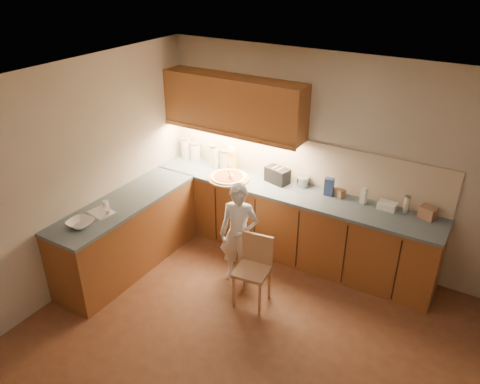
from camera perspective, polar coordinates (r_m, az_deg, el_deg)
The scene contains 24 objects.
room at distance 4.03m, azimuth 0.93°, elevation -0.95°, with size 4.54×4.50×2.62m.
l_counter at distance 5.97m, azimuth -0.77°, elevation -4.12°, with size 3.77×2.62×0.92m.
backsplash at distance 5.98m, azimuth 7.40°, elevation 3.79°, with size 3.75×0.02×0.58m, color beige.
upper_cabinets at distance 6.02m, azimuth -0.82°, elevation 10.65°, with size 1.95×0.36×0.73m.
pizza_on_board at distance 6.11m, azimuth -1.38°, elevation 1.78°, with size 0.54×0.54×0.22m.
child at distance 5.48m, azimuth -0.12°, elevation -5.17°, with size 0.46×0.31×1.27m, color silver.
wooden_chair at distance 5.27m, azimuth 1.74°, elevation -8.84°, with size 0.41×0.41×0.81m.
mixing_bowl at distance 5.36m, azimuth -18.89°, elevation -3.64°, with size 0.27×0.27×0.07m, color white.
canister_a at distance 6.75m, azimuth -6.58°, elevation 5.40°, with size 0.15×0.15×0.31m.
canister_b at distance 6.68m, azimuth -5.46°, elevation 5.00°, with size 0.15×0.15×0.26m.
canister_c at distance 6.44m, azimuth -3.07°, elevation 4.51°, with size 0.17×0.17×0.32m.
canister_d at distance 6.39m, azimuth -1.78°, elevation 4.10°, with size 0.17×0.17×0.27m.
oil_jug at distance 6.31m, azimuth -1.02°, elevation 3.96°, with size 0.12×0.10×0.33m.
toaster at distance 6.01m, azimuth 4.59°, elevation 2.06°, with size 0.34×0.25×0.20m.
steel_pot at distance 5.97m, azimuth 7.64°, elevation 1.30°, with size 0.16×0.16×0.12m.
blue_box at distance 5.78m, azimuth 10.80°, elevation 0.64°, with size 0.11×0.08×0.22m, color #314C93.
card_box_a at distance 5.80m, azimuth 12.00°, elevation -0.07°, with size 0.13×0.10×0.10m, color tan.
white_bottle at distance 5.68m, azimuth 14.85°, elevation -0.44°, with size 0.06×0.06×0.19m, color silver.
flat_pack at distance 5.66m, azimuth 17.51°, elevation -1.60°, with size 0.20×0.14×0.08m, color white.
tall_jar at distance 5.62m, azimuth 19.65°, elevation -1.42°, with size 0.07×0.07×0.21m.
card_box_b at distance 5.61m, azimuth 21.94°, elevation -2.34°, with size 0.18×0.14×0.14m, color #9E7155.
dough_cloth at distance 5.55m, azimuth -16.52°, elevation -2.42°, with size 0.27×0.21×0.02m, color silver.
spice_jar_a at distance 5.65m, azimuth -16.08°, elevation -1.44°, with size 0.06×0.06×0.09m, color white.
spice_jar_b at distance 5.48m, azimuth -15.78°, elevation -2.42°, with size 0.05×0.05×0.07m, color white.
Camera 1 is at (1.77, -3.06, 3.60)m, focal length 35.00 mm.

